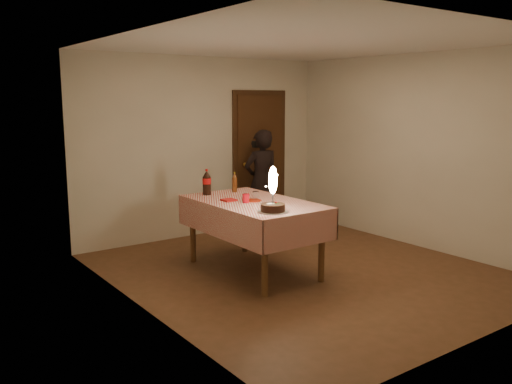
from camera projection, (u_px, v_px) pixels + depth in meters
ground at (303, 271)px, 6.36m from camera, size 4.00×4.50×0.01m
room_shell at (303, 129)px, 6.15m from camera, size 4.04×4.54×2.62m
dining_table at (253, 211)px, 6.24m from camera, size 1.02×1.72×0.84m
birthday_cake at (273, 200)px, 5.62m from camera, size 0.32×0.32×0.48m
red_plate at (252, 200)px, 6.25m from camera, size 0.22×0.22×0.01m
red_cup at (246, 198)px, 6.13m from camera, size 0.08×0.08×0.10m
clear_cup at (256, 195)px, 6.35m from camera, size 0.07×0.07×0.09m
napkin_stack at (229, 200)px, 6.24m from camera, size 0.15×0.15×0.02m
cola_bottle at (207, 182)px, 6.61m from camera, size 0.10×0.10×0.32m
amber_bottle_right at (235, 183)px, 6.81m from camera, size 0.06×0.06×0.26m
photographer at (261, 181)px, 8.14m from camera, size 0.60×0.47×1.55m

